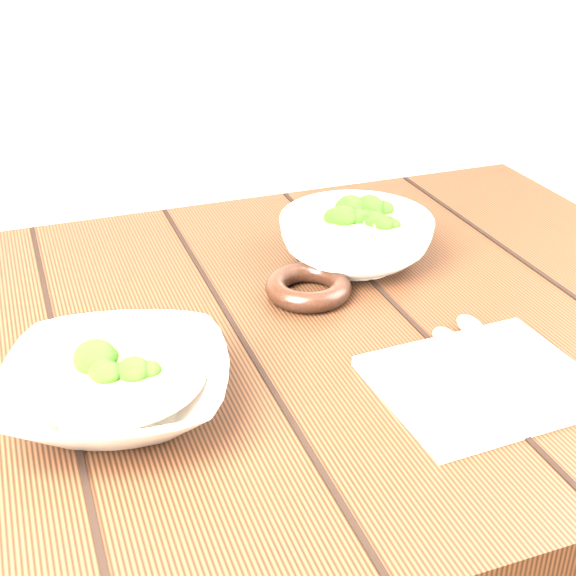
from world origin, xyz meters
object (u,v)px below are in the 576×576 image
Objects in this scene: soup_bowl_front at (117,386)px; napkin at (483,382)px; table at (258,414)px; soup_bowl_back at (356,238)px; trivet at (308,287)px.

napkin is at bearing -14.00° from soup_bowl_front.
table is 5.61× the size of napkin.
trivet is (-0.10, -0.07, -0.02)m from soup_bowl_back.
soup_bowl_back is 0.12m from trivet.
napkin is (0.36, -0.09, -0.02)m from soup_bowl_front.
trivet reaches higher than napkin.
trivet is at bearing 109.27° from napkin.
napkin is (0.19, -0.19, 0.13)m from table.
trivet is (0.09, 0.06, 0.13)m from table.
table is at bearing -146.93° from trivet.
soup_bowl_front is at bearing -149.39° from trivet.
soup_bowl_front is 2.47× the size of trivet.
napkin reaches higher than table.
soup_bowl_front reaches higher than trivet.
soup_bowl_back is 1.25× the size of napkin.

